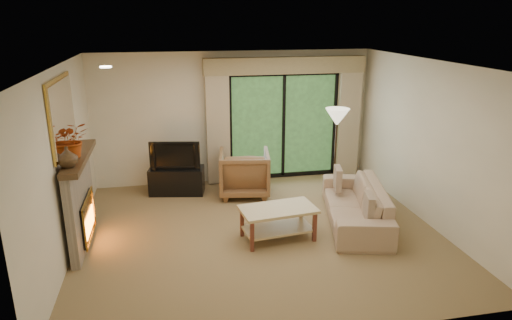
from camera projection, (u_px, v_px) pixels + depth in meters
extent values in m
plane|color=olive|center=(260.00, 233.00, 7.13)|extent=(5.50, 5.50, 0.00)
plane|color=silver|center=(260.00, 64.00, 6.34)|extent=(5.50, 5.50, 0.00)
plane|color=beige|center=(234.00, 118.00, 9.07)|extent=(5.00, 0.00, 5.00)
plane|color=beige|center=(313.00, 226.00, 4.40)|extent=(5.00, 0.00, 5.00)
plane|color=beige|center=(63.00, 165.00, 6.22)|extent=(0.00, 5.00, 5.00)
plane|color=beige|center=(429.00, 143.00, 7.25)|extent=(0.00, 5.00, 5.00)
cube|color=tan|center=(218.00, 125.00, 8.89)|extent=(0.45, 0.18, 2.35)
cube|color=tan|center=(348.00, 119.00, 9.39)|extent=(0.45, 0.18, 2.35)
cube|color=#9C885E|center=(286.00, 65.00, 8.82)|extent=(3.20, 0.24, 0.32)
cube|color=black|center=(177.00, 180.00, 8.65)|extent=(1.08, 0.63, 0.51)
imported|color=black|center=(175.00, 154.00, 8.49)|extent=(0.94, 0.29, 0.54)
imported|color=brown|center=(244.00, 173.00, 8.55)|extent=(1.04, 1.07, 0.85)
imported|color=tan|center=(355.00, 204.00, 7.41)|extent=(1.36, 2.33, 0.64)
cube|color=brown|center=(369.00, 207.00, 6.74)|extent=(0.19, 0.40, 0.38)
cube|color=brown|center=(338.00, 178.00, 7.92)|extent=(0.20, 0.41, 0.39)
imported|color=#45311C|center=(67.00, 157.00, 5.86)|extent=(0.32, 0.32, 0.27)
imported|color=#A23B0F|center=(72.00, 140.00, 6.23)|extent=(0.52, 0.48, 0.50)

